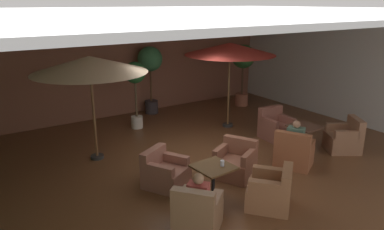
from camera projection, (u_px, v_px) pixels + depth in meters
The scene contains 21 objects.
ground_plane at pixel (203, 162), 8.85m from camera, with size 11.38×9.57×0.02m, color brown.
wall_back_brick at pixel (121, 63), 12.11m from camera, with size 11.38×0.08×3.47m, color brown.
wall_right_plain at pixel (353, 68), 11.30m from camera, with size 0.08×9.57×3.47m, color silver.
ceiling_slab at pixel (204, 11), 7.81m from camera, with size 11.38×9.57×0.06m, color silver.
cafe_table_front_left at pixel (213, 173), 7.05m from camera, with size 0.75×0.75×0.68m.
armchair_front_left_north at pixel (271, 192), 6.81m from camera, with size 1.08×1.08×0.80m.
armchair_front_left_east at pixel (235, 163), 8.03m from camera, with size 1.05×1.05×0.81m.
armchair_front_left_south at pixel (165, 173), 7.60m from camera, with size 1.05×1.07×0.78m.
armchair_front_left_west at pixel (197, 213), 6.09m from camera, with size 1.05×1.04×0.87m.
cafe_table_front_right at pixel (304, 131), 9.32m from camera, with size 0.74×0.74×0.68m.
armchair_front_right_north at pixel (344, 139), 9.40m from camera, with size 1.04×1.03×0.88m.
armchair_front_right_east at pixel (276, 127), 10.27m from camera, with size 0.81×0.85×0.86m.
armchair_front_right_south at pixel (294, 153), 8.50m from camera, with size 1.01×1.05×0.90m.
patio_umbrella_tall_red at pixel (90, 65), 8.34m from camera, with size 2.64×2.64×2.52m.
patio_umbrella_center_beige at pixel (230, 49), 10.66m from camera, with size 2.66×2.66×2.56m.
potted_tree_left_corner at pixel (243, 63), 13.19m from camera, with size 0.85×0.85×2.24m.
potted_tree_mid_left at pixel (135, 81), 10.78m from camera, with size 0.63×0.63×2.02m.
potted_tree_mid_right at pixel (150, 66), 12.22m from camera, with size 0.83×0.83×2.29m.
patron_blue_shirt at pixel (198, 192), 6.03m from camera, with size 0.39×0.41×0.61m.
patron_by_window at pixel (296, 137), 8.42m from camera, with size 0.39×0.45×0.68m.
iced_drink_cup at pixel (222, 163), 7.00m from camera, with size 0.08×0.08×0.11m, color white.
Camera 1 is at (-4.68, -6.63, 3.68)m, focal length 34.30 mm.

